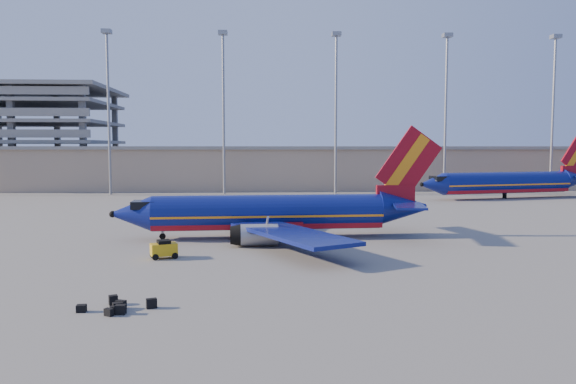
# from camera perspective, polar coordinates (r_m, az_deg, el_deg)

# --- Properties ---
(ground) EXTENTS (220.00, 220.00, 0.00)m
(ground) POSITION_cam_1_polar(r_m,az_deg,el_deg) (55.08, -3.91, -4.28)
(ground) COLOR slate
(ground) RESTS_ON ground
(terminal_building) EXTENTS (122.00, 16.00, 8.50)m
(terminal_building) POSITION_cam_1_polar(r_m,az_deg,el_deg) (112.88, 1.46, 2.55)
(terminal_building) COLOR #9F876D
(terminal_building) RESTS_ON ground
(light_mast_row) EXTENTS (101.60, 1.60, 28.65)m
(light_mast_row) POSITION_cam_1_polar(r_m,az_deg,el_deg) (100.90, -0.82, 9.81)
(light_mast_row) COLOR gray
(light_mast_row) RESTS_ON ground
(aircraft_main) EXTENTS (31.13, 29.92, 10.54)m
(aircraft_main) POSITION_cam_1_polar(r_m,az_deg,el_deg) (52.62, -1.24, -2.22)
(aircraft_main) COLOR navy
(aircraft_main) RESTS_ON ground
(aircraft_second) EXTENTS (32.98, 14.68, 11.32)m
(aircraft_second) POSITION_cam_1_polar(r_m,az_deg,el_deg) (98.90, 21.58, 0.91)
(aircraft_second) COLOR navy
(aircraft_second) RESTS_ON ground
(baggage_tug) EXTENTS (2.25, 1.78, 1.41)m
(baggage_tug) POSITION_cam_1_polar(r_m,az_deg,el_deg) (44.17, -12.50, -5.66)
(baggage_tug) COLOR gold
(baggage_tug) RESTS_ON ground
(luggage_pile) EXTENTS (4.08, 2.56, 0.53)m
(luggage_pile) POSITION_cam_1_polar(r_m,az_deg,el_deg) (31.27, -16.94, -11.05)
(luggage_pile) COLOR black
(luggage_pile) RESTS_ON ground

